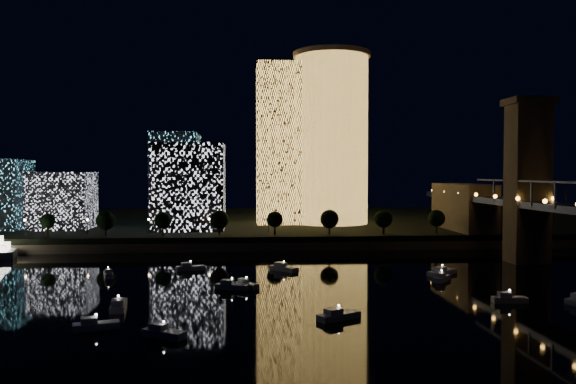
% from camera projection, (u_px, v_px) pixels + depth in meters
% --- Properties ---
extents(ground, '(520.00, 520.00, 0.00)m').
position_uv_depth(ground, '(345.00, 305.00, 116.50)').
color(ground, black).
rests_on(ground, ground).
extents(far_bank, '(420.00, 160.00, 5.00)m').
position_uv_depth(far_bank, '(287.00, 223.00, 275.85)').
color(far_bank, black).
rests_on(far_bank, ground).
extents(seawall, '(420.00, 6.00, 3.00)m').
position_uv_depth(seawall, '(304.00, 246.00, 198.16)').
color(seawall, '#6B5E4C').
rests_on(seawall, ground).
extents(tower_cylindrical, '(34.00, 34.00, 74.97)m').
position_uv_depth(tower_cylindrical, '(331.00, 138.00, 247.54)').
color(tower_cylindrical, gold).
rests_on(tower_cylindrical, far_bank).
extents(tower_rectangular, '(21.98, 21.98, 69.95)m').
position_uv_depth(tower_rectangular, '(281.00, 144.00, 248.72)').
color(tower_rectangular, gold).
rests_on(tower_rectangular, far_bank).
extents(midrise_blocks, '(99.26, 47.64, 39.48)m').
position_uv_depth(midrise_blocks, '(130.00, 188.00, 229.67)').
color(midrise_blocks, silver).
rests_on(midrise_blocks, far_bank).
extents(motorboats, '(113.73, 69.71, 2.78)m').
position_uv_depth(motorboats, '(305.00, 289.00, 128.33)').
color(motorboats, silver).
rests_on(motorboats, ground).
extents(esplanade_trees, '(166.15, 6.82, 8.91)m').
position_uv_depth(esplanade_trees, '(234.00, 220.00, 201.93)').
color(esplanade_trees, black).
rests_on(esplanade_trees, far_bank).
extents(street_lamps, '(132.70, 0.70, 5.65)m').
position_uv_depth(street_lamps, '(209.00, 222.00, 207.26)').
color(street_lamps, black).
rests_on(street_lamps, far_bank).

